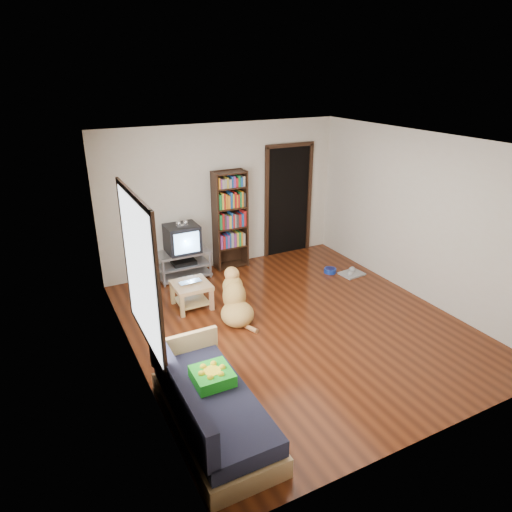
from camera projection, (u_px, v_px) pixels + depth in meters
name	position (u px, v px, depth m)	size (l,w,h in m)	color
ground	(294.00, 324.00, 6.65)	(5.00, 5.00, 0.00)	#59240F
ceiling	(301.00, 142.00, 5.65)	(5.00, 5.00, 0.00)	white
wall_back	(224.00, 197.00, 8.20)	(4.50, 4.50, 0.00)	beige
wall_front	(445.00, 327.00, 4.09)	(4.50, 4.50, 0.00)	beige
wall_left	(130.00, 272.00, 5.20)	(5.00, 5.00, 0.00)	beige
wall_right	(420.00, 217.00, 7.10)	(5.00, 5.00, 0.00)	beige
green_cushion	(212.00, 376.00, 4.74)	(0.40, 0.40, 0.13)	green
laptop	(192.00, 283.00, 6.95)	(0.34, 0.22, 0.03)	#B4B5B8
dog_bowl	(330.00, 271.00, 8.29)	(0.22, 0.22, 0.08)	#163198
grey_rag	(352.00, 274.00, 8.23)	(0.40, 0.32, 0.03)	#A0A0A0
window	(140.00, 272.00, 4.72)	(0.03, 1.46, 1.70)	white
doorway	(288.00, 198.00, 8.83)	(1.03, 0.05, 2.19)	black
tv_stand	(184.00, 264.00, 8.01)	(0.90, 0.45, 0.50)	#99999E
crt_tv	(182.00, 238.00, 7.85)	(0.55, 0.52, 0.58)	black
bookshelf	(230.00, 215.00, 8.21)	(0.60, 0.30, 1.80)	black
sofa	(209.00, 408.00, 4.62)	(0.80, 1.80, 0.80)	tan
coffee_table	(191.00, 290.00, 7.02)	(0.55, 0.55, 0.40)	tan
dog	(235.00, 301.00, 6.69)	(0.58, 0.95, 0.77)	#D5A652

